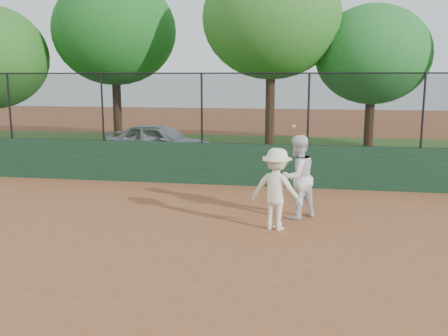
% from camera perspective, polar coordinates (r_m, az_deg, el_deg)
% --- Properties ---
extents(ground, '(80.00, 80.00, 0.00)m').
position_cam_1_polar(ground, '(8.91, -7.62, -10.02)').
color(ground, '#9A5531').
rests_on(ground, ground).
extents(back_wall, '(26.00, 0.20, 1.20)m').
position_cam_1_polar(back_wall, '(14.40, -0.56, 0.47)').
color(back_wall, '#1B3B24').
rests_on(back_wall, ground).
extents(grass_strip, '(36.00, 12.00, 0.01)m').
position_cam_1_polar(grass_strip, '(20.35, 2.48, 1.72)').
color(grass_strip, '#2D541A').
rests_on(grass_strip, ground).
extents(parked_car, '(4.28, 2.43, 1.37)m').
position_cam_1_polar(parked_car, '(18.76, -7.41, 3.00)').
color(parked_car, '#B7BCC2').
rests_on(parked_car, ground).
extents(player_second, '(1.13, 1.12, 1.85)m').
position_cam_1_polar(player_second, '(11.05, 8.36, -1.02)').
color(player_second, white).
rests_on(player_second, ground).
extents(player_main, '(1.22, 0.91, 2.18)m').
position_cam_1_polar(player_main, '(10.18, 6.02, -2.43)').
color(player_main, white).
rests_on(player_main, ground).
extents(fence_assembly, '(26.00, 0.06, 2.00)m').
position_cam_1_polar(fence_assembly, '(14.21, -0.69, 6.98)').
color(fence_assembly, black).
rests_on(fence_assembly, back_wall).
extents(tree_1, '(5.13, 4.66, 7.14)m').
position_cam_1_polar(tree_1, '(21.82, -12.43, 15.01)').
color(tree_1, '#3E2615').
rests_on(tree_1, ground).
extents(tree_2, '(5.14, 4.67, 7.40)m').
position_cam_1_polar(tree_2, '(19.25, 5.45, 16.60)').
color(tree_2, '#492D1A').
rests_on(tree_2, ground).
extents(tree_3, '(4.27, 3.88, 5.72)m').
position_cam_1_polar(tree_3, '(19.81, 16.63, 12.28)').
color(tree_3, '#3E2414').
rests_on(tree_3, ground).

